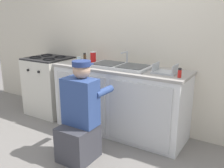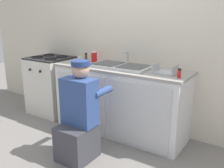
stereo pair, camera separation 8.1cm
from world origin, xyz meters
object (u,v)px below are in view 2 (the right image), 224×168
(plumber_person, at_px, (79,119))
(water_glass, at_px, (80,60))
(spice_bottle_red, at_px, (179,73))
(cell_phone, at_px, (80,60))
(spice_bottle_pepper, at_px, (86,56))
(sink_double_basin, at_px, (120,66))
(dish_rack_tray, at_px, (165,71))
(stove_range, at_px, (52,85))
(soda_cup_red, at_px, (94,57))

(plumber_person, distance_m, water_glass, 1.03)
(water_glass, bearing_deg, spice_bottle_red, -1.32)
(plumber_person, height_order, cell_phone, plumber_person)
(spice_bottle_red, bearing_deg, spice_bottle_pepper, 168.32)
(cell_phone, relative_size, spice_bottle_red, 1.33)
(sink_double_basin, height_order, dish_rack_tray, sink_double_basin)
(stove_range, bearing_deg, spice_bottle_red, -3.74)
(stove_range, relative_size, dish_rack_tray, 3.34)
(stove_range, xyz_separation_m, plumber_person, (1.27, -0.81, -0.00))
(cell_phone, distance_m, spice_bottle_red, 1.60)
(sink_double_basin, distance_m, plumber_person, 0.94)
(sink_double_basin, height_order, plumber_person, plumber_person)
(plumber_person, distance_m, soda_cup_red, 1.16)
(dish_rack_tray, bearing_deg, soda_cup_red, 173.50)
(cell_phone, height_order, spice_bottle_red, spice_bottle_red)
(soda_cup_red, bearing_deg, cell_phone, -170.62)
(spice_bottle_red, bearing_deg, stove_range, 176.26)
(spice_bottle_pepper, height_order, spice_bottle_red, same)
(plumber_person, relative_size, water_glass, 11.04)
(stove_range, distance_m, spice_bottle_pepper, 0.79)
(soda_cup_red, bearing_deg, dish_rack_tray, -6.50)
(spice_bottle_red, bearing_deg, plumber_person, -142.32)
(sink_double_basin, bearing_deg, spice_bottle_red, -9.74)
(dish_rack_tray, relative_size, soda_cup_red, 1.84)
(sink_double_basin, bearing_deg, water_glass, -169.60)
(water_glass, bearing_deg, dish_rack_tray, 4.11)
(stove_range, xyz_separation_m, dish_rack_tray, (1.93, -0.02, 0.47))
(cell_phone, xyz_separation_m, spice_bottle_red, (1.58, -0.21, 0.04))
(plumber_person, xyz_separation_m, water_glass, (-0.56, 0.70, 0.50))
(sink_double_basin, distance_m, stove_range, 1.39)
(sink_double_basin, height_order, cell_phone, sink_double_basin)
(soda_cup_red, bearing_deg, plumber_person, -62.79)
(plumber_person, relative_size, dish_rack_tray, 3.94)
(stove_range, height_order, water_glass, water_glass)
(spice_bottle_pepper, distance_m, spice_bottle_red, 1.58)
(spice_bottle_red, bearing_deg, sink_double_basin, 170.26)
(soda_cup_red, bearing_deg, water_glass, -111.44)
(plumber_person, bearing_deg, soda_cup_red, 117.21)
(plumber_person, bearing_deg, spice_bottle_red, 37.68)
(water_glass, distance_m, soda_cup_red, 0.23)
(spice_bottle_red, height_order, water_glass, spice_bottle_red)
(stove_range, bearing_deg, sink_double_basin, 0.09)
(stove_range, xyz_separation_m, cell_phone, (0.56, 0.07, 0.45))
(spice_bottle_red, height_order, soda_cup_red, soda_cup_red)
(spice_bottle_red, relative_size, soda_cup_red, 0.69)
(sink_double_basin, bearing_deg, cell_phone, 174.91)
(stove_range, distance_m, plumber_person, 1.51)
(plumber_person, bearing_deg, spice_bottle_pepper, 124.53)
(spice_bottle_pepper, relative_size, water_glass, 1.05)
(sink_double_basin, xyz_separation_m, spice_bottle_pepper, (-0.72, 0.18, 0.03))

